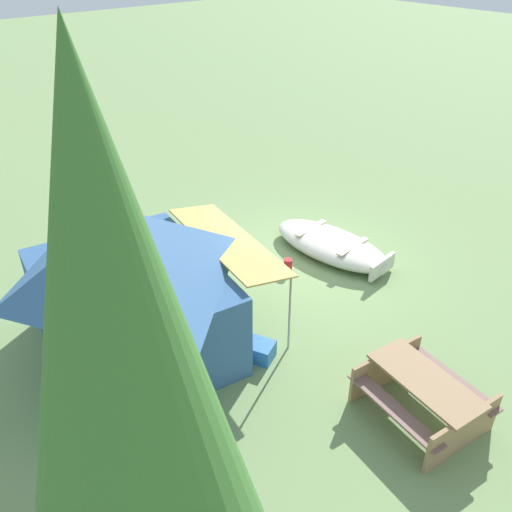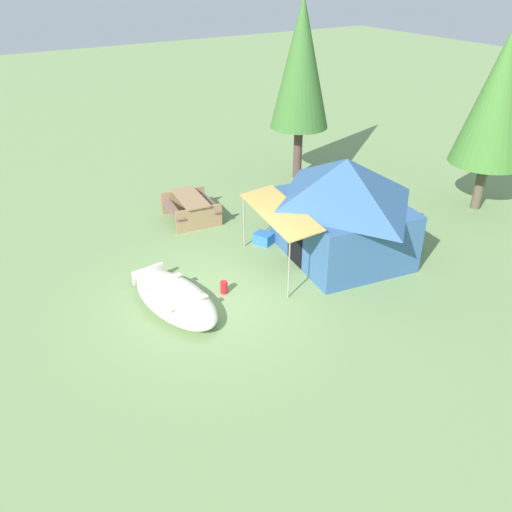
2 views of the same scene
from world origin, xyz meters
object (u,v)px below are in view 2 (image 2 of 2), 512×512
at_px(canvas_cabin_tent, 343,206).
at_px(picnic_table, 191,206).
at_px(beached_rowboat, 175,298).
at_px(pine_tree_back_right, 301,64).
at_px(pine_tree_far_center, 499,98).
at_px(fuel_can, 224,287).
at_px(cooler_box, 263,238).

bearing_deg(canvas_cabin_tent, picnic_table, -148.81).
relative_size(beached_rowboat, picnic_table, 1.62).
distance_m(canvas_cabin_tent, pine_tree_back_right, 6.33).
bearing_deg(picnic_table, pine_tree_back_right, 103.89).
relative_size(picnic_table, pine_tree_far_center, 0.34).
bearing_deg(fuel_can, picnic_table, 164.51).
height_order(beached_rowboat, canvas_cabin_tent, canvas_cabin_tent).
height_order(cooler_box, pine_tree_back_right, pine_tree_back_right).
bearing_deg(canvas_cabin_tent, cooler_box, -137.75).
relative_size(cooler_box, pine_tree_back_right, 0.08).
height_order(canvas_cabin_tent, fuel_can, canvas_cabin_tent).
distance_m(beached_rowboat, cooler_box, 3.74).
bearing_deg(picnic_table, pine_tree_far_center, 63.55).
bearing_deg(fuel_can, pine_tree_back_right, 131.60).
distance_m(beached_rowboat, pine_tree_far_center, 10.99).
height_order(beached_rowboat, picnic_table, picnic_table).
xyz_separation_m(canvas_cabin_tent, cooler_box, (-1.58, -1.44, -1.24)).
bearing_deg(beached_rowboat, fuel_can, 86.24).
distance_m(picnic_table, pine_tree_back_right, 6.10).
bearing_deg(pine_tree_back_right, fuel_can, -48.40).
bearing_deg(fuel_can, pine_tree_far_center, 90.47).
xyz_separation_m(canvas_cabin_tent, fuel_can, (0.05, -3.61, -1.25)).
bearing_deg(pine_tree_far_center, pine_tree_back_right, -147.97).
bearing_deg(cooler_box, beached_rowboat, -65.56).
distance_m(canvas_cabin_tent, cooler_box, 2.47).
height_order(cooler_box, fuel_can, cooler_box).
relative_size(picnic_table, cooler_box, 3.78).
distance_m(beached_rowboat, pine_tree_back_right, 9.67).
bearing_deg(cooler_box, fuel_can, -53.15).
xyz_separation_m(fuel_can, pine_tree_back_right, (-5.32, 5.99, 3.80)).
relative_size(pine_tree_back_right, pine_tree_far_center, 1.12).
height_order(fuel_can, pine_tree_far_center, pine_tree_far_center).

